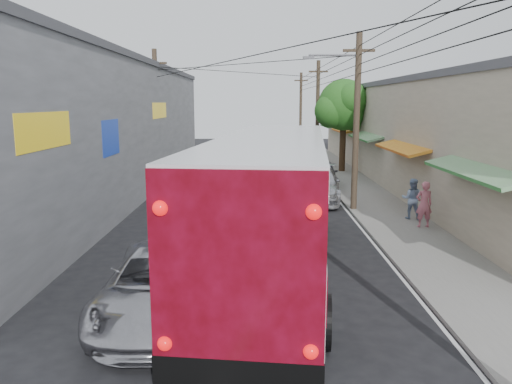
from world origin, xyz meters
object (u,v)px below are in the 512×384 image
coach_bus (272,201)px  pedestrian_far (412,199)px  parked_suv (317,185)px  jeepney (163,284)px  pedestrian_near (424,204)px  parked_car_far (305,156)px  parked_car_mid (322,174)px

coach_bus → pedestrian_far: (6.03, 6.02, -1.09)m
parked_suv → jeepney: bearing=-102.7°
coach_bus → jeepney: coach_bus is taller
pedestrian_near → jeepney: bearing=39.4°
parked_suv → pedestrian_near: 6.94m
jeepney → parked_suv: size_ratio=1.00×
coach_bus → parked_suv: bearing=82.6°
parked_car_far → pedestrian_far: size_ratio=2.39×
parked_suv → pedestrian_far: pedestrian_far is taller
pedestrian_near → pedestrian_far: (-0.05, 1.40, -0.05)m
parked_car_mid → parked_car_far: parked_car_mid is taller
parked_car_far → pedestrian_far: bearing=-87.1°
jeepney → parked_car_far: jeepney is taller
parked_car_mid → parked_car_far: 11.01m
parked_car_mid → pedestrian_near: pedestrian_near is taller
coach_bus → parked_car_far: size_ratio=3.43×
coach_bus → pedestrian_near: coach_bus is taller
coach_bus → parked_suv: size_ratio=2.49×
jeepney → pedestrian_far: (8.67, 9.50, 0.19)m
jeepney → parked_suv: parked_suv is taller
parked_suv → pedestrian_near: bearing=-52.1°
parked_suv → parked_car_mid: (0.79, 4.44, -0.06)m
pedestrian_near → pedestrian_far: size_ratio=1.06×
parked_suv → parked_car_far: size_ratio=1.38×
coach_bus → parked_car_far: bearing=88.9°
parked_car_far → pedestrian_near: size_ratio=2.26×
parked_car_far → pedestrian_far: (2.64, -20.04, 0.30)m
pedestrian_far → parked_suv: bearing=-34.2°
jeepney → pedestrian_far: size_ratio=3.30×
parked_suv → pedestrian_far: 5.74m
jeepney → parked_suv: 15.03m
parked_car_mid → parked_car_far: size_ratio=1.10×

